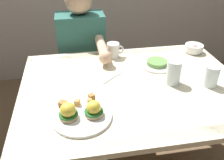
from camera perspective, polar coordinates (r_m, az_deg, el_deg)
dining_table at (r=1.38m, az=4.84°, el=-4.74°), size 1.20×0.90×0.74m
eggs_benedict_plate at (r=1.08m, az=-7.31°, el=-7.69°), size 0.27×0.27×0.09m
fruit_bowl at (r=1.74m, az=18.63°, el=7.06°), size 0.12×0.12×0.06m
coffee_mug at (r=1.58m, az=0.34°, el=7.08°), size 0.11×0.08×0.09m
fork at (r=1.37m, az=0.28°, el=0.73°), size 0.13×0.12×0.00m
water_glass_near at (r=1.38m, az=22.18°, el=0.62°), size 0.08×0.08×0.11m
water_glass_extra at (r=1.33m, az=14.17°, el=1.43°), size 0.08×0.08×0.13m
side_plate at (r=1.51m, az=10.46°, el=3.72°), size 0.20×0.20×0.04m
diner_person at (r=1.85m, az=-6.82°, el=5.92°), size 0.34×0.54×1.14m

